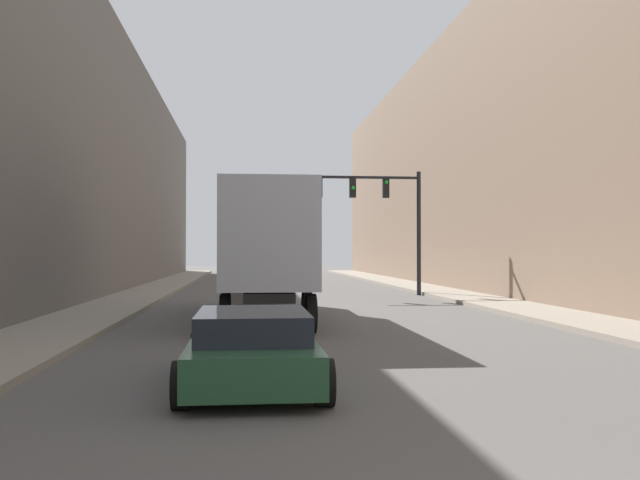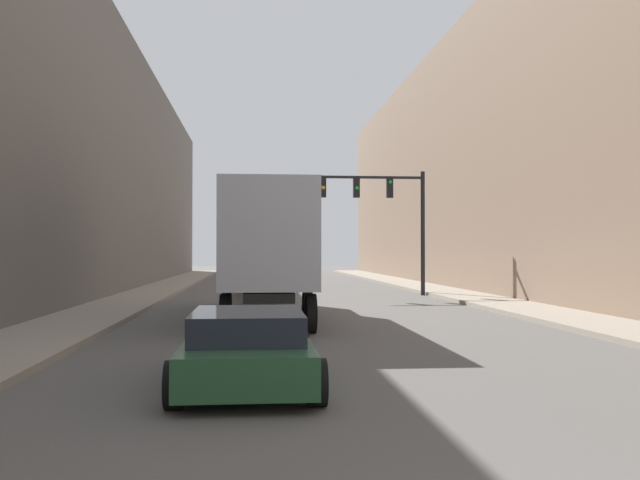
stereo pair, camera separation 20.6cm
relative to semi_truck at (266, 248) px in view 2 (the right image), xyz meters
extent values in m
cube|color=gray|center=(9.02, 9.91, -2.11)|extent=(2.55, 80.00, 0.15)
cube|color=gray|center=(-5.32, 9.91, -2.11)|extent=(2.55, 80.00, 0.15)
cube|color=#846B56|center=(13.30, 9.91, 4.95)|extent=(6.00, 80.00, 14.27)
cube|color=#66605B|center=(-9.59, 9.91, 4.37)|extent=(6.00, 80.00, 13.12)
cube|color=#B2B7C1|center=(0.00, -1.20, 0.31)|extent=(2.47, 9.07, 2.80)
cube|color=black|center=(0.00, -1.20, -1.24)|extent=(1.24, 9.07, 0.24)
cube|color=silver|center=(0.00, 4.59, -0.78)|extent=(2.47, 2.51, 2.82)
cylinder|color=black|center=(-1.09, -4.53, -1.69)|extent=(0.25, 1.00, 1.00)
cylinder|color=black|center=(1.09, -4.53, -1.69)|extent=(0.25, 1.00, 1.00)
cylinder|color=black|center=(-1.09, -3.33, -1.69)|extent=(0.25, 1.00, 1.00)
cylinder|color=black|center=(1.09, -3.33, -1.69)|extent=(0.25, 1.00, 1.00)
cylinder|color=black|center=(-1.09, 4.59, -1.69)|extent=(0.25, 1.00, 1.00)
cylinder|color=black|center=(1.09, 4.59, -1.69)|extent=(0.25, 1.00, 1.00)
cube|color=#234C2D|center=(-0.45, -11.42, -1.73)|extent=(1.88, 4.50, 0.56)
cube|color=#1E232D|center=(-0.45, -11.65, -1.24)|extent=(1.65, 2.47, 0.42)
cylinder|color=black|center=(-1.39, -9.88, -1.87)|extent=(0.25, 0.64, 0.64)
cylinder|color=black|center=(0.49, -9.88, -1.87)|extent=(0.25, 0.64, 0.64)
cylinder|color=black|center=(-1.39, -13.07, -1.87)|extent=(0.25, 0.64, 0.64)
cylinder|color=black|center=(0.49, -13.07, -1.87)|extent=(0.25, 0.64, 0.64)
cylinder|color=black|center=(7.60, 10.57, 0.75)|extent=(0.20, 0.20, 5.87)
cube|color=black|center=(4.42, 10.57, 3.38)|extent=(6.35, 0.12, 0.12)
cube|color=black|center=(6.01, 10.57, 2.87)|extent=(0.30, 0.24, 0.90)
sphere|color=green|center=(6.01, 10.43, 3.15)|extent=(0.18, 0.18, 0.18)
cube|color=black|center=(4.42, 10.57, 2.87)|extent=(0.30, 0.24, 0.90)
sphere|color=green|center=(4.42, 10.43, 2.87)|extent=(0.18, 0.18, 0.18)
cube|color=black|center=(2.84, 10.57, 2.87)|extent=(0.30, 0.24, 0.90)
sphere|color=gold|center=(2.84, 10.43, 2.87)|extent=(0.18, 0.18, 0.18)
camera|label=1|loc=(-0.55, -22.55, -0.12)|focal=40.00mm
camera|label=2|loc=(-0.34, -22.57, -0.12)|focal=40.00mm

